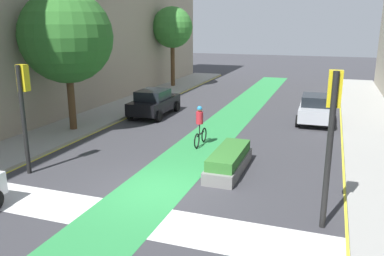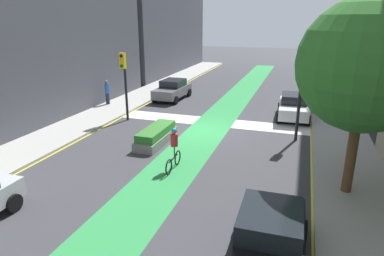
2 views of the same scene
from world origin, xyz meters
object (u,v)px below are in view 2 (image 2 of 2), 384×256
at_px(cyclist_in_lane, 174,148).
at_px(street_tree_near, 365,66).
at_px(traffic_signal_near_left, 301,89).
at_px(median_planter, 156,135).
at_px(pedestrian_sidewalk_right_a, 107,92).
at_px(car_black_left_far, 269,240).
at_px(traffic_signal_near_right, 124,74).
at_px(car_grey_right_near, 173,89).
at_px(car_white_left_near, 294,106).

xyz_separation_m(cyclist_in_lane, street_tree_near, (-6.92, 0.09, 3.81)).
bearing_deg(cyclist_in_lane, traffic_signal_near_left, -132.95).
bearing_deg(median_planter, cyclist_in_lane, 126.96).
bearing_deg(cyclist_in_lane, pedestrian_sidewalk_right_a, -45.34).
relative_size(pedestrian_sidewalk_right_a, street_tree_near, 0.26).
bearing_deg(pedestrian_sidewalk_right_a, street_tree_near, 150.31).
distance_m(cyclist_in_lane, median_planter, 3.46).
bearing_deg(car_black_left_far, traffic_signal_near_right, -46.92).
bearing_deg(cyclist_in_lane, car_grey_right_near, -68.38).
bearing_deg(cyclist_in_lane, car_black_left_far, 132.88).
height_order(traffic_signal_near_right, car_white_left_near, traffic_signal_near_right).
xyz_separation_m(car_grey_right_near, car_black_left_far, (-9.47, 17.32, 0.00)).
xyz_separation_m(traffic_signal_near_right, car_white_left_near, (-10.14, -3.91, -2.21)).
relative_size(car_grey_right_near, street_tree_near, 0.62).
relative_size(traffic_signal_near_left, car_white_left_near, 0.94).
bearing_deg(traffic_signal_near_left, street_tree_near, 110.18).
distance_m(traffic_signal_near_right, car_grey_right_near, 6.91).
distance_m(traffic_signal_near_left, street_tree_near, 6.07).
relative_size(car_grey_right_near, car_white_left_near, 0.99).
xyz_separation_m(car_grey_right_near, car_white_left_near, (-9.52, 2.61, 0.00)).
bearing_deg(traffic_signal_near_left, pedestrian_sidewalk_right_a, -14.45).
distance_m(traffic_signal_near_right, car_white_left_near, 11.09).
bearing_deg(car_grey_right_near, traffic_signal_near_left, 144.20).
xyz_separation_m(traffic_signal_near_left, car_black_left_far, (0.39, 10.20, -2.03)).
distance_m(traffic_signal_near_right, traffic_signal_near_left, 10.50).
height_order(car_white_left_near, cyclist_in_lane, cyclist_in_lane).
height_order(traffic_signal_near_left, cyclist_in_lane, traffic_signal_near_left).
relative_size(street_tree_near, median_planter, 2.02).
height_order(cyclist_in_lane, street_tree_near, street_tree_near).
height_order(traffic_signal_near_left, car_white_left_near, traffic_signal_near_left).
xyz_separation_m(traffic_signal_near_right, median_planter, (-3.49, 3.16, -2.60)).
distance_m(traffic_signal_near_left, median_planter, 7.84).
relative_size(car_black_left_far, median_planter, 1.23).
height_order(traffic_signal_near_left, street_tree_near, street_tree_near).
distance_m(pedestrian_sidewalk_right_a, median_planter, 9.06).
relative_size(cyclist_in_lane, median_planter, 0.54).
xyz_separation_m(car_white_left_near, cyclist_in_lane, (4.60, 9.81, 0.17)).
bearing_deg(traffic_signal_near_right, car_white_left_near, -158.90).
bearing_deg(pedestrian_sidewalk_right_a, car_black_left_far, 134.04).
height_order(cyclist_in_lane, pedestrian_sidewalk_right_a, pedestrian_sidewalk_right_a).
relative_size(pedestrian_sidewalk_right_a, median_planter, 0.52).
distance_m(car_black_left_far, cyclist_in_lane, 6.69).
height_order(traffic_signal_near_left, car_black_left_far, traffic_signal_near_left).
distance_m(car_grey_right_near, cyclist_in_lane, 13.36).
xyz_separation_m(traffic_signal_near_right, street_tree_near, (-12.47, 5.99, 1.78)).
relative_size(traffic_signal_near_left, car_grey_right_near, 0.95).
relative_size(traffic_signal_near_right, cyclist_in_lane, 2.31).
distance_m(car_grey_right_near, pedestrian_sidewalk_right_a, 5.23).
bearing_deg(car_white_left_near, traffic_signal_near_left, 94.34).
distance_m(traffic_signal_near_left, car_black_left_far, 10.41).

